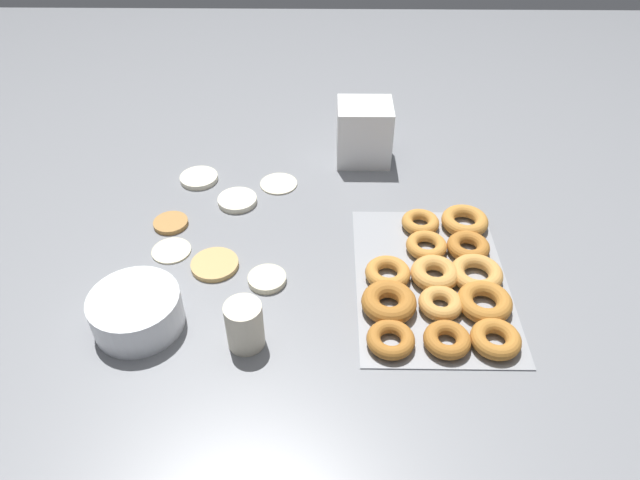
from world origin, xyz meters
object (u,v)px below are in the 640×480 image
(pancake_0, at_px, (237,200))
(pancake_2, at_px, (215,264))
(batter_bowl, at_px, (137,311))
(pancake_6, at_px, (171,223))
(pancake_5, at_px, (265,279))
(donut_tray, at_px, (440,280))
(pancake_1, at_px, (171,250))
(container_stack, at_px, (364,133))
(pancake_3, at_px, (199,178))
(paper_cup, at_px, (245,325))
(pancake_4, at_px, (279,183))

(pancake_0, bearing_deg, pancake_2, 174.86)
(batter_bowl, bearing_deg, pancake_0, -19.59)
(pancake_2, xyz_separation_m, pancake_6, (0.14, 0.13, -0.00))
(pancake_0, bearing_deg, pancake_5, -161.29)
(pancake_0, height_order, donut_tray, donut_tray)
(pancake_1, bearing_deg, donut_tray, -99.81)
(donut_tray, bearing_deg, container_stack, 15.73)
(pancake_2, distance_m, pancake_5, 0.12)
(pancake_2, distance_m, batter_bowl, 0.21)
(pancake_3, distance_m, donut_tray, 0.68)
(pancake_1, relative_size, container_stack, 0.54)
(pancake_1, height_order, paper_cup, paper_cup)
(pancake_5, bearing_deg, pancake_3, 28.93)
(pancake_5, bearing_deg, pancake_1, 67.22)
(pancake_2, height_order, batter_bowl, batter_bowl)
(pancake_2, relative_size, pancake_3, 1.06)
(donut_tray, relative_size, paper_cup, 4.66)
(paper_cup, bearing_deg, container_stack, -20.94)
(pancake_2, distance_m, container_stack, 0.56)
(pancake_3, relative_size, pancake_5, 1.21)
(batter_bowl, relative_size, container_stack, 1.08)
(pancake_2, relative_size, donut_tray, 0.22)
(pancake_5, distance_m, batter_bowl, 0.26)
(pancake_0, bearing_deg, container_stack, -57.00)
(pancake_2, bearing_deg, batter_bowl, 144.05)
(pancake_1, xyz_separation_m, pancake_3, (0.28, -0.01, 0.00))
(pancake_4, xyz_separation_m, pancake_6, (-0.17, 0.24, 0.00))
(container_stack, relative_size, paper_cup, 1.62)
(pancake_6, height_order, batter_bowl, batter_bowl)
(pancake_2, bearing_deg, pancake_6, 41.61)
(pancake_4, distance_m, pancake_6, 0.30)
(pancake_4, height_order, batter_bowl, batter_bowl)
(pancake_1, height_order, pancake_5, pancake_5)
(donut_tray, bearing_deg, batter_bowl, 100.66)
(pancake_5, bearing_deg, pancake_2, 68.64)
(pancake_3, height_order, pancake_6, pancake_3)
(pancake_2, height_order, pancake_6, same)
(pancake_0, bearing_deg, paper_cup, -170.75)
(pancake_4, distance_m, paper_cup, 0.52)
(pancake_1, distance_m, pancake_5, 0.24)
(pancake_4, relative_size, pancake_6, 1.18)
(pancake_1, height_order, pancake_2, pancake_2)
(pancake_1, relative_size, pancake_3, 0.90)
(pancake_1, xyz_separation_m, container_stack, (0.39, -0.44, 0.08))
(pancake_1, xyz_separation_m, batter_bowl, (-0.21, 0.02, 0.03))
(container_stack, bearing_deg, paper_cup, 159.06)
(pancake_5, bearing_deg, pancake_4, -0.89)
(pancake_4, distance_m, pancake_5, 0.35)
(pancake_2, xyz_separation_m, batter_bowl, (-0.17, 0.12, 0.03))
(pancake_2, relative_size, batter_bowl, 0.59)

